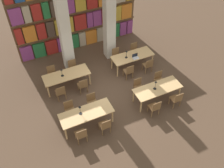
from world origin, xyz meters
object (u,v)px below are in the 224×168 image
object	(u,v)px
reading_table_2	(67,76)
chair_15	(135,50)
pillar_left	(62,16)
chair_12	(129,71)
desk_lamp_0	(80,109)
chair_11	(73,67)
chair_10	(83,85)
chair_13	(116,55)
chair_8	(61,92)
desk_lamp_2	(62,71)
chair_2	(105,125)
laptop	(135,57)
chair_4	(155,107)
chair_9	(52,73)
pillar_center	(109,6)
chair_3	(92,102)
reading_table_3	(132,57)
chair_0	(81,134)
desk_lamp_1	(156,84)
chair_1	(70,109)
desk_lamp_3	(126,53)
chair_14	(148,65)
chair_5	(138,86)
reading_table_1	(157,89)
chair_6	(177,99)
chair_7	(159,79)
reading_table_0	(86,114)

from	to	relation	value
reading_table_2	chair_15	distance (m)	4.13
pillar_left	chair_12	distance (m)	4.09
desk_lamp_0	chair_11	world-z (taller)	desk_lamp_0
chair_10	chair_13	distance (m)	2.77
chair_8	chair_11	xyz separation A→B (m)	(1.08, 1.41, 0.00)
desk_lamp_0	desk_lamp_2	bearing A→B (deg)	89.71
desk_lamp_0	reading_table_2	bearing A→B (deg)	85.31
pillar_left	chair_2	bearing A→B (deg)	-89.99
pillar_left	laptop	distance (m)	4.09
chair_4	chair_11	distance (m)	4.64
chair_8	chair_9	bearing A→B (deg)	90.00
pillar_center	reading_table_2	distance (m)	3.94
desk_lamp_0	chair_13	bearing A→B (deg)	45.02
desk_lamp_0	pillar_center	bearing A→B (deg)	51.44
chair_3	reading_table_3	world-z (taller)	chair_3
chair_3	desk_lamp_0	size ratio (longest dim) A/B	1.84
chair_8	chair_13	distance (m)	3.75
chair_12	chair_15	size ratio (longest dim) A/B	1.00
chair_9	reading_table_2	bearing A→B (deg)	127.28
chair_0	desk_lamp_1	size ratio (longest dim) A/B	1.84
reading_table_3	chair_1	bearing A→B (deg)	-155.84
chair_3	desk_lamp_3	world-z (taller)	desk_lamp_3
desk_lamp_1	reading_table_3	distance (m)	2.58
chair_1	chair_10	xyz separation A→B (m)	(1.03, 1.15, 0.00)
chair_12	chair_14	bearing A→B (deg)	0.00
chair_5	chair_8	world-z (taller)	same
pillar_center	reading_table_1	distance (m)	4.63
chair_8	chair_13	world-z (taller)	same
chair_0	desk_lamp_1	xyz separation A→B (m)	(3.76, 0.68, 0.61)
chair_6	reading_table_3	distance (m)	3.30
pillar_center	chair_2	world-z (taller)	pillar_center
chair_11	chair_14	size ratio (longest dim) A/B	1.00
laptop	chair_1	bearing A→B (deg)	-158.79
chair_3	reading_table_3	xyz separation A→B (m)	(2.99, 1.80, 0.21)
reading_table_3	chair_14	bearing A→B (deg)	-52.68
desk_lamp_0	chair_7	bearing A→B (deg)	8.29
chair_15	desk_lamp_0	bearing A→B (deg)	36.49
chair_5	chair_9	distance (m)	4.28
chair_2	reading_table_1	distance (m)	2.96
chair_11	desk_lamp_3	xyz separation A→B (m)	(2.62, -0.77, 0.58)
reading_table_3	chair_12	bearing A→B (deg)	-129.31
chair_8	desk_lamp_3	distance (m)	3.80
desk_lamp_0	chair_10	bearing A→B (deg)	67.57
chair_2	chair_10	distance (m)	2.57
pillar_center	chair_13	world-z (taller)	pillar_center
reading_table_3	laptop	world-z (taller)	laptop
reading_table_0	chair_5	world-z (taller)	chair_5
desk_lamp_1	chair_13	world-z (taller)	desk_lamp_1
reading_table_0	chair_1	world-z (taller)	chair_1
desk_lamp_3	chair_11	bearing A→B (deg)	163.57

